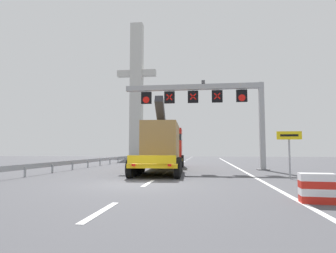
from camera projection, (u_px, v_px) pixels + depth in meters
ground at (135, 184)px, 13.51m from camera, size 112.00×112.00×0.00m
lane_markings at (183, 163)px, 36.21m from camera, size 0.20×60.66×0.01m
edge_line_right at (239, 169)px, 24.61m from camera, size 0.20×63.00×0.01m
overhead_lane_gantry at (211, 100)px, 24.03m from camera, size 11.78×0.90×7.43m
heavy_haul_truck_yellow at (165, 145)px, 23.75m from camera, size 3.63×14.16×5.30m
exit_sign_yellow at (289, 143)px, 16.11m from camera, size 1.35×0.15×2.66m
crash_barrier_striped at (317, 188)px, 8.77m from camera, size 1.04×0.58×0.90m
guardrail_left at (100, 160)px, 29.45m from camera, size 0.13×34.30×0.76m
bridge_pylon_distant at (137, 88)px, 66.56m from camera, size 9.00×2.00×31.14m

